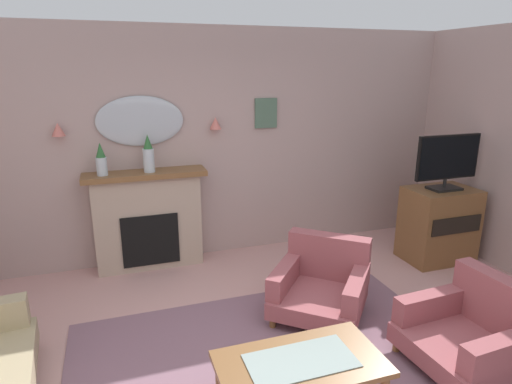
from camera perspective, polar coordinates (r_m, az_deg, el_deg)
The scene contains 14 objects.
wall_back at distance 5.29m, azimuth -6.59°, elevation 6.13°, with size 7.30×0.10×2.76m, color #B29993.
patterned_rug at distance 3.64m, azimuth 3.13°, elevation -22.72°, with size 3.20×2.40×0.01m, color #7F5B6B.
fireplace at distance 5.18m, azimuth -14.02°, elevation -3.73°, with size 1.36×0.36×1.16m.
mantel_vase_right at distance 4.94m, azimuth -19.79°, elevation 3.98°, with size 0.12×0.12×0.36m.
mantel_vase_left at distance 4.95m, azimuth -14.03°, elevation 4.76°, with size 0.12×0.12×0.42m.
wall_mirror at distance 5.06m, azimuth -15.05°, elevation 9.04°, with size 0.96×0.06×0.56m, color #B2BCC6.
wall_sconce_left at distance 5.04m, azimuth -24.72°, elevation 7.52°, with size 0.14×0.14×0.14m, color #D17066.
wall_sconce_right at distance 5.14m, azimuth -5.38°, elevation 9.05°, with size 0.14×0.14×0.14m, color #D17066.
framed_picture at distance 5.37m, azimuth 1.32°, elevation 10.39°, with size 0.28×0.03×0.36m, color #4C6B56.
coffee_table at distance 3.08m, azimuth 5.92°, elevation -22.18°, with size 1.10×0.60×0.45m.
armchair_beside_couch at distance 4.26m, azimuth 8.71°, elevation -11.81°, with size 1.14×1.14×0.71m.
armchair_near_fireplace at distance 3.93m, azimuth 26.76°, elevation -16.04°, with size 0.86×0.86×0.71m.
tv_cabinet at distance 5.71m, azimuth 22.97°, elevation -3.98°, with size 0.80×0.57×0.90m.
tv_flatscreen at distance 5.49m, azimuth 24.01°, elevation 3.79°, with size 0.84×0.24×0.65m.
Camera 1 is at (-1.07, -2.42, 2.29)m, focal length 30.25 mm.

